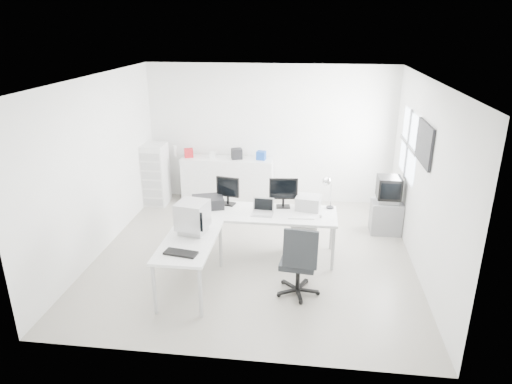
# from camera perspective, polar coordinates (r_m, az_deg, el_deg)

# --- Properties ---
(floor) EXTENTS (5.00, 5.00, 0.01)m
(floor) POSITION_cam_1_polar(r_m,az_deg,el_deg) (7.52, -0.19, -7.69)
(floor) COLOR beige
(floor) RESTS_ON ground
(ceiling) EXTENTS (5.00, 5.00, 0.01)m
(ceiling) POSITION_cam_1_polar(r_m,az_deg,el_deg) (6.67, -0.22, 14.03)
(ceiling) COLOR white
(ceiling) RESTS_ON back_wall
(back_wall) EXTENTS (5.00, 0.02, 2.80)m
(back_wall) POSITION_cam_1_polar(r_m,az_deg,el_deg) (9.36, 1.74, 7.21)
(back_wall) COLOR silver
(back_wall) RESTS_ON floor
(left_wall) EXTENTS (0.02, 5.00, 2.80)m
(left_wall) POSITION_cam_1_polar(r_m,az_deg,el_deg) (7.68, -19.08, 3.08)
(left_wall) COLOR silver
(left_wall) RESTS_ON floor
(right_wall) EXTENTS (0.02, 5.00, 2.80)m
(right_wall) POSITION_cam_1_polar(r_m,az_deg,el_deg) (7.11, 20.22, 1.59)
(right_wall) COLOR silver
(right_wall) RESTS_ON floor
(window) EXTENTS (0.02, 1.20, 1.10)m
(window) POSITION_cam_1_polar(r_m,az_deg,el_deg) (8.18, 18.51, 5.64)
(window) COLOR white
(window) RESTS_ON right_wall
(wall_picture) EXTENTS (0.04, 0.90, 0.60)m
(wall_picture) POSITION_cam_1_polar(r_m,az_deg,el_deg) (7.06, 20.30, 5.70)
(wall_picture) COLOR black
(wall_picture) RESTS_ON right_wall
(main_desk) EXTENTS (2.40, 0.80, 0.75)m
(main_desk) POSITION_cam_1_polar(r_m,az_deg,el_deg) (7.32, 0.46, -5.21)
(main_desk) COLOR silver
(main_desk) RESTS_ON floor
(side_desk) EXTENTS (0.70, 1.40, 0.75)m
(side_desk) POSITION_cam_1_polar(r_m,az_deg,el_deg) (6.51, -8.22, -8.93)
(side_desk) COLOR silver
(side_desk) RESTS_ON floor
(drawer_pedestal) EXTENTS (0.40, 0.50, 0.60)m
(drawer_pedestal) POSITION_cam_1_polar(r_m,az_deg,el_deg) (7.36, 5.96, -5.83)
(drawer_pedestal) COLOR silver
(drawer_pedestal) RESTS_ON floor
(inkjet_printer) EXTENTS (0.58, 0.51, 0.17)m
(inkjet_printer) POSITION_cam_1_polar(r_m,az_deg,el_deg) (7.36, -6.02, -1.26)
(inkjet_printer) COLOR black
(inkjet_printer) RESTS_ON main_desk
(lcd_monitor_small) EXTENTS (0.42, 0.29, 0.48)m
(lcd_monitor_small) POSITION_cam_1_polar(r_m,az_deg,el_deg) (7.38, -3.54, 0.18)
(lcd_monitor_small) COLOR black
(lcd_monitor_small) RESTS_ON main_desk
(lcd_monitor_large) EXTENTS (0.47, 0.23, 0.47)m
(lcd_monitor_large) POSITION_cam_1_polar(r_m,az_deg,el_deg) (7.28, 3.44, -0.16)
(lcd_monitor_large) COLOR black
(lcd_monitor_large) RESTS_ON main_desk
(laptop) EXTENTS (0.31, 0.32, 0.20)m
(laptop) POSITION_cam_1_polar(r_m,az_deg,el_deg) (7.03, 0.79, -2.11)
(laptop) COLOR #B7B7BA
(laptop) RESTS_ON main_desk
(white_keyboard) EXTENTS (0.40, 0.15, 0.02)m
(white_keyboard) POSITION_cam_1_polar(r_m,az_deg,el_deg) (6.99, 5.64, -3.17)
(white_keyboard) COLOR silver
(white_keyboard) RESTS_ON main_desk
(white_mouse) EXTENTS (0.05, 0.05, 0.05)m
(white_mouse) POSITION_cam_1_polar(r_m,az_deg,el_deg) (7.03, 8.11, -2.97)
(white_mouse) COLOR silver
(white_mouse) RESTS_ON main_desk
(laser_printer) EXTENTS (0.42, 0.37, 0.21)m
(laser_printer) POSITION_cam_1_polar(r_m,az_deg,el_deg) (7.29, 6.54, -1.33)
(laser_printer) COLOR #A8A8A8
(laser_printer) RESTS_ON main_desk
(desk_lamp) EXTENTS (0.20, 0.20, 0.52)m
(desk_lamp) POSITION_cam_1_polar(r_m,az_deg,el_deg) (7.32, 9.34, -0.10)
(desk_lamp) COLOR silver
(desk_lamp) RESTS_ON main_desk
(crt_monitor) EXTENTS (0.42, 0.42, 0.41)m
(crt_monitor) POSITION_cam_1_polar(r_m,az_deg,el_deg) (6.47, -7.91, -3.37)
(crt_monitor) COLOR #B7B7BA
(crt_monitor) RESTS_ON side_desk
(black_keyboard) EXTENTS (0.45, 0.24, 0.03)m
(black_keyboard) POSITION_cam_1_polar(r_m,az_deg,el_deg) (5.99, -9.39, -7.54)
(black_keyboard) COLOR black
(black_keyboard) RESTS_ON side_desk
(office_chair) EXTENTS (0.68, 0.68, 1.06)m
(office_chair) POSITION_cam_1_polar(r_m,az_deg,el_deg) (6.28, 5.33, -8.31)
(office_chair) COLOR #282A2E
(office_chair) RESTS_ON floor
(tv_cabinet) EXTENTS (0.53, 0.44, 0.58)m
(tv_cabinet) POSITION_cam_1_polar(r_m,az_deg,el_deg) (8.46, 15.91, -3.02)
(tv_cabinet) COLOR slate
(tv_cabinet) RESTS_ON floor
(crt_tv) EXTENTS (0.50, 0.48, 0.45)m
(crt_tv) POSITION_cam_1_polar(r_m,az_deg,el_deg) (8.27, 16.25, 0.26)
(crt_tv) COLOR black
(crt_tv) RESTS_ON tv_cabinet
(sideboard) EXTENTS (1.87, 0.47, 0.94)m
(sideboard) POSITION_cam_1_polar(r_m,az_deg,el_deg) (9.49, -3.57, 1.50)
(sideboard) COLOR silver
(sideboard) RESTS_ON floor
(clutter_box_a) EXTENTS (0.22, 0.20, 0.18)m
(clutter_box_a) POSITION_cam_1_polar(r_m,az_deg,el_deg) (9.50, -8.41, 4.86)
(clutter_box_a) COLOR #B41921
(clutter_box_a) RESTS_ON sideboard
(clutter_box_b) EXTENTS (0.12, 0.11, 0.12)m
(clutter_box_b) POSITION_cam_1_polar(r_m,az_deg,el_deg) (9.39, -5.45, 4.62)
(clutter_box_b) COLOR silver
(clutter_box_b) RESTS_ON sideboard
(clutter_box_c) EXTENTS (0.26, 0.25, 0.21)m
(clutter_box_c) POSITION_cam_1_polar(r_m,az_deg,el_deg) (9.28, -2.43, 4.80)
(clutter_box_c) COLOR black
(clutter_box_c) RESTS_ON sideboard
(clutter_box_d) EXTENTS (0.20, 0.18, 0.17)m
(clutter_box_d) POSITION_cam_1_polar(r_m,az_deg,el_deg) (9.22, 0.65, 4.59)
(clutter_box_d) COLOR #16439E
(clutter_box_d) RESTS_ON sideboard
(clutter_bottle) EXTENTS (0.07, 0.07, 0.22)m
(clutter_bottle) POSITION_cam_1_polar(r_m,az_deg,el_deg) (9.61, -10.09, 5.08)
(clutter_bottle) COLOR silver
(clutter_bottle) RESTS_ON sideboard
(filing_cabinet) EXTENTS (0.44, 0.52, 1.26)m
(filing_cabinet) POSITION_cam_1_polar(r_m,az_deg,el_deg) (9.54, -12.41, 2.17)
(filing_cabinet) COLOR silver
(filing_cabinet) RESTS_ON floor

